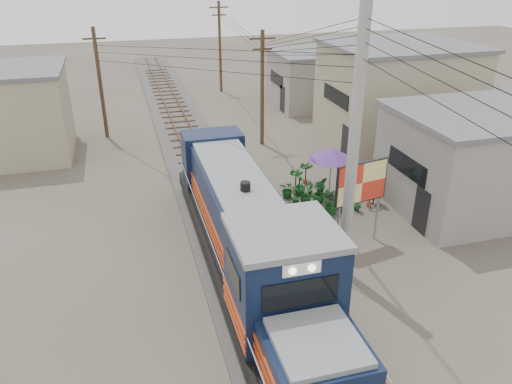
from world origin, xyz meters
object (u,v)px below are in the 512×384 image
object	(u,v)px
vendor	(377,187)
market_umbrella	(332,154)
billboard	(361,185)
locomotive	(250,238)

from	to	relation	value
vendor	market_umbrella	bearing A→B (deg)	-41.66
market_umbrella	vendor	size ratio (longest dim) A/B	1.47
market_umbrella	vendor	bearing A→B (deg)	-37.22
billboard	vendor	xyz separation A→B (m)	(2.57, 3.16, -1.85)
market_umbrella	vendor	xyz separation A→B (m)	(1.84, -1.40, -1.37)
billboard	market_umbrella	bearing A→B (deg)	69.53
billboard	market_umbrella	size ratio (longest dim) A/B	1.44
market_umbrella	vendor	distance (m)	2.69
vendor	locomotive	bearing A→B (deg)	26.21
locomotive	vendor	distance (m)	8.70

